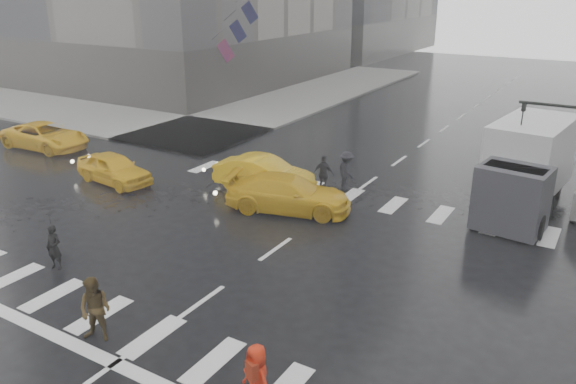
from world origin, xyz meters
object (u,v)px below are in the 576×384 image
Objects in this scene: box_truck at (526,166)px; taxi_front at (114,168)px; taxi_mid at (264,174)px; pedestrian_brown at (95,310)px; pedestrian_orange at (257,379)px.

taxi_front is at bearing -153.01° from box_truck.
box_truck is (10.18, 3.40, 1.14)m from taxi_mid.
taxi_front is 6.98m from taxi_mid.
box_truck is (7.67, 14.97, 0.99)m from pedestrian_brown.
pedestrian_brown is 0.39× the size of taxi_mid.
pedestrian_orange is 16.44m from taxi_front.
taxi_front is at bearing 170.21° from pedestrian_orange.
box_truck is (2.71, 14.98, 1.06)m from pedestrian_orange.
pedestrian_orange is at bearing -93.69° from box_truck.
pedestrian_brown reaches higher than taxi_mid.
taxi_mid reaches higher than taxi_front.
pedestrian_brown is 12.53m from taxi_front.
taxi_mid is (6.41, 2.77, 0.05)m from taxi_front.
pedestrian_brown is 4.96m from pedestrian_orange.
taxi_front is at bearing 109.73° from taxi_mid.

